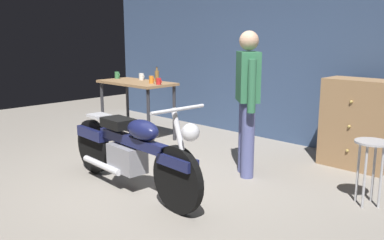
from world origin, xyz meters
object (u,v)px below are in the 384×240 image
Objects in this scene: mug_white_ceramic at (141,77)px; mug_red_diner at (159,81)px; person_standing at (247,97)px; shop_stool at (371,155)px; mug_orange_travel at (152,80)px; motorcycle at (130,149)px; mug_green_speckled at (117,75)px; bottle at (157,76)px; wooden_dresser at (357,124)px.

mug_white_ceramic is 0.71m from mug_red_diner.
person_standing reaches higher than shop_stool.
person_standing is at bearing -7.41° from mug_orange_travel.
shop_stool is at bearing -132.22° from person_standing.
mug_green_speckled is (-2.35, 1.56, 0.51)m from motorcycle.
bottle is (-1.45, 1.66, 0.55)m from motorcycle.
motorcycle and mug_red_diner have the same top height.
shop_stool is at bearing -2.56° from mug_orange_travel.
mug_white_ceramic reaches higher than motorcycle.
mug_green_speckled is 0.48× the size of bottle.
mug_orange_travel is at bearing -22.27° from mug_white_ceramic.
person_standing is 14.44× the size of mug_white_ceramic.
mug_white_ceramic is (-3.84, 0.35, 0.46)m from shop_stool.
bottle is (-2.83, -0.78, 0.45)m from wooden_dresser.
person_standing reaches higher than mug_green_speckled.
bottle is at bearing 174.90° from shop_stool.
mug_red_diner is (0.67, -0.22, -0.01)m from mug_white_ceramic.
mug_green_speckled is at bearing -163.19° from mug_white_ceramic.
motorcycle is 1.31× the size of person_standing.
mug_red_diner is (-3.17, 0.12, 0.45)m from shop_stool.
mug_white_ceramic is 0.43m from bottle.
bottle is (-0.24, 0.18, 0.05)m from mug_red_diner.
person_standing is 2.61× the size of shop_stool.
motorcycle is at bearing 108.74° from person_standing.
mug_white_ceramic is at bearing 157.73° from mug_orange_travel.
person_standing is at bearing -10.46° from mug_white_ceramic.
person_standing is at bearing -124.02° from wooden_dresser.
motorcycle is 2.87m from mug_green_speckled.
mug_orange_travel is at bearing -161.47° from wooden_dresser.
person_standing reaches higher than mug_red_diner.
wooden_dresser is 10.07× the size of mug_red_diner.
motorcycle reaches higher than shop_stool.
motorcycle is at bearing -33.64° from mug_green_speckled.
mug_red_diner is at bearing -159.70° from wooden_dresser.
mug_white_ceramic reaches higher than shop_stool.
wooden_dresser is at bearing 64.33° from motorcycle.
mug_white_ceramic is (-2.46, 0.45, 0.03)m from person_standing.
person_standing reaches higher than wooden_dresser.
person_standing is 2.94m from mug_green_speckled.
person_standing is at bearing -11.47° from bottle.
wooden_dresser is 9.43× the size of mug_green_speckled.
bottle reaches higher than motorcycle.
mug_green_speckled reaches higher than mug_red_diner.
mug_orange_travel is (-3.36, 0.15, 0.46)m from shop_stool.
mug_white_ceramic is 0.99× the size of mug_green_speckled.
bottle is at bearing 6.36° from mug_green_speckled.
mug_green_speckled reaches higher than shop_stool.
motorcycle is 1.46m from person_standing.
mug_red_diner is at bearing -18.28° from mug_white_ceramic.
mug_red_diner is at bearing 35.97° from person_standing.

